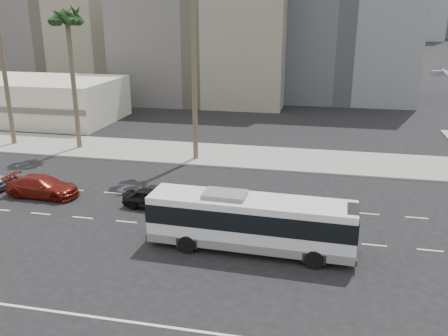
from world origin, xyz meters
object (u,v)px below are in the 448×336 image
(city_bus, at_px, (251,221))
(car_b, at_px, (42,186))
(palm_mid, at_px, (67,20))
(car_a, at_px, (152,199))

(city_bus, relative_size, car_b, 2.17)
(car_b, bearing_deg, palm_mid, 17.98)
(car_a, relative_size, palm_mid, 0.30)
(car_b, xyz_separation_m, palm_mid, (-3.69, 12.13, 11.21))
(car_b, bearing_deg, city_bus, -105.83)
(city_bus, bearing_deg, palm_mid, 141.10)
(car_a, xyz_separation_m, palm_mid, (-12.08, 12.51, 11.30))
(car_b, distance_m, palm_mid, 16.93)
(city_bus, bearing_deg, car_b, 165.21)
(city_bus, bearing_deg, car_a, 151.24)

